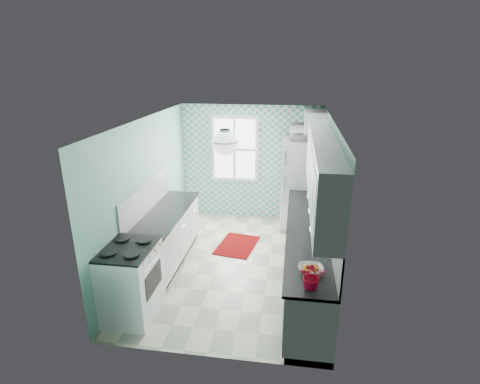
# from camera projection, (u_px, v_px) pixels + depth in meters

# --- Properties ---
(floor) EXTENTS (3.00, 4.40, 0.02)m
(floor) POSITION_uv_depth(u_px,v_px,m) (235.00, 264.00, 6.56)
(floor) COLOR beige
(floor) RESTS_ON ground
(ceiling) EXTENTS (3.00, 4.40, 0.02)m
(ceiling) POSITION_uv_depth(u_px,v_px,m) (234.00, 120.00, 5.73)
(ceiling) COLOR white
(ceiling) RESTS_ON wall_back
(wall_back) EXTENTS (3.00, 0.02, 2.50)m
(wall_back) POSITION_uv_depth(u_px,v_px,m) (251.00, 163.00, 8.21)
(wall_back) COLOR #6AA592
(wall_back) RESTS_ON floor
(wall_front) EXTENTS (3.00, 0.02, 2.50)m
(wall_front) POSITION_uv_depth(u_px,v_px,m) (203.00, 266.00, 4.08)
(wall_front) COLOR #6AA592
(wall_front) RESTS_ON floor
(wall_left) EXTENTS (0.02, 4.40, 2.50)m
(wall_left) POSITION_uv_depth(u_px,v_px,m) (147.00, 192.00, 6.35)
(wall_left) COLOR #6AA592
(wall_left) RESTS_ON floor
(wall_right) EXTENTS (0.02, 4.40, 2.50)m
(wall_right) POSITION_uv_depth(u_px,v_px,m) (329.00, 202.00, 5.94)
(wall_right) COLOR #6AA592
(wall_right) RESTS_ON floor
(accent_wall) EXTENTS (3.00, 0.01, 2.50)m
(accent_wall) POSITION_uv_depth(u_px,v_px,m) (251.00, 163.00, 8.19)
(accent_wall) COLOR #57B19F
(accent_wall) RESTS_ON wall_back
(window) EXTENTS (1.04, 0.05, 1.44)m
(window) POSITION_uv_depth(u_px,v_px,m) (235.00, 149.00, 8.11)
(window) COLOR white
(window) RESTS_ON wall_back
(backsplash_right) EXTENTS (0.02, 3.60, 0.51)m
(backsplash_right) POSITION_uv_depth(u_px,v_px,m) (329.00, 214.00, 5.59)
(backsplash_right) COLOR white
(backsplash_right) RESTS_ON wall_right
(backsplash_left) EXTENTS (0.02, 2.15, 0.51)m
(backsplash_left) POSITION_uv_depth(u_px,v_px,m) (147.00, 197.00, 6.30)
(backsplash_left) COLOR white
(backsplash_left) RESTS_ON wall_left
(upper_cabinets_right) EXTENTS (0.33, 3.20, 0.90)m
(upper_cabinets_right) POSITION_uv_depth(u_px,v_px,m) (323.00, 172.00, 5.19)
(upper_cabinets_right) COLOR white
(upper_cabinets_right) RESTS_ON wall_right
(upper_cabinet_fridge) EXTENTS (0.40, 0.74, 0.40)m
(upper_cabinet_fridge) POSITION_uv_depth(u_px,v_px,m) (315.00, 121.00, 7.34)
(upper_cabinet_fridge) COLOR white
(upper_cabinet_fridge) RESTS_ON wall_right
(ceiling_light) EXTENTS (0.34, 0.34, 0.35)m
(ceiling_light) POSITION_uv_depth(u_px,v_px,m) (225.00, 142.00, 5.04)
(ceiling_light) COLOR silver
(ceiling_light) RESTS_ON ceiling
(base_cabinets_right) EXTENTS (0.60, 3.60, 0.90)m
(base_cabinets_right) POSITION_uv_depth(u_px,v_px,m) (306.00, 257.00, 5.87)
(base_cabinets_right) COLOR white
(base_cabinets_right) RESTS_ON floor
(countertop_right) EXTENTS (0.63, 3.60, 0.04)m
(countertop_right) POSITION_uv_depth(u_px,v_px,m) (307.00, 230.00, 5.72)
(countertop_right) COLOR black
(countertop_right) RESTS_ON base_cabinets_right
(base_cabinets_left) EXTENTS (0.60, 2.15, 0.90)m
(base_cabinets_left) POSITION_uv_depth(u_px,v_px,m) (166.00, 238.00, 6.51)
(base_cabinets_left) COLOR white
(base_cabinets_left) RESTS_ON floor
(countertop_left) EXTENTS (0.63, 2.15, 0.04)m
(countertop_left) POSITION_uv_depth(u_px,v_px,m) (165.00, 213.00, 6.35)
(countertop_left) COLOR black
(countertop_left) RESTS_ON base_cabinets_left
(fridge) EXTENTS (0.82, 0.81, 1.88)m
(fridge) POSITION_uv_depth(u_px,v_px,m) (301.00, 184.00, 7.76)
(fridge) COLOR silver
(fridge) RESTS_ON floor
(stove) EXTENTS (0.68, 0.85, 1.02)m
(stove) POSITION_uv_depth(u_px,v_px,m) (130.00, 280.00, 5.10)
(stove) COLOR white
(stove) RESTS_ON floor
(sink) EXTENTS (0.43, 0.36, 0.53)m
(sink) POSITION_uv_depth(u_px,v_px,m) (307.00, 208.00, 6.53)
(sink) COLOR silver
(sink) RESTS_ON countertop_right
(rug) EXTENTS (0.82, 1.06, 0.02)m
(rug) POSITION_uv_depth(u_px,v_px,m) (237.00, 245.00, 7.20)
(rug) COLOR maroon
(rug) RESTS_ON floor
(dish_towel) EXTENTS (0.07, 0.26, 0.40)m
(dish_towel) POSITION_uv_depth(u_px,v_px,m) (287.00, 238.00, 6.45)
(dish_towel) COLOR teal
(dish_towel) RESTS_ON base_cabinets_right
(fruit_bowl) EXTENTS (0.33, 0.33, 0.07)m
(fruit_bowl) POSITION_uv_depth(u_px,v_px,m) (311.00, 270.00, 4.52)
(fruit_bowl) COLOR white
(fruit_bowl) RESTS_ON countertop_right
(potted_plant) EXTENTS (0.30, 0.27, 0.32)m
(potted_plant) POSITION_uv_depth(u_px,v_px,m) (313.00, 276.00, 4.16)
(potted_plant) COLOR #B52A1B
(potted_plant) RESTS_ON countertop_right
(soap_bottle) EXTENTS (0.10, 0.10, 0.17)m
(soap_bottle) POSITION_uv_depth(u_px,v_px,m) (309.00, 193.00, 6.99)
(soap_bottle) COLOR #7FA3B1
(soap_bottle) RESTS_ON countertop_right
(microwave) EXTENTS (0.59, 0.40, 0.32)m
(microwave) POSITION_uv_depth(u_px,v_px,m) (304.00, 132.00, 7.39)
(microwave) COLOR white
(microwave) RESTS_ON fridge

